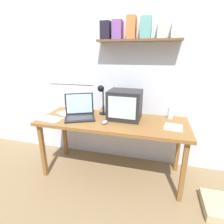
% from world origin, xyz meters
% --- Properties ---
extents(ground_plane, '(12.00, 12.00, 0.00)m').
position_xyz_m(ground_plane, '(0.00, 0.00, 0.00)').
color(ground_plane, olive).
extents(back_wall, '(5.60, 0.24, 2.60)m').
position_xyz_m(back_wall, '(0.00, 0.43, 1.31)').
color(back_wall, silver).
rests_on(back_wall, ground_plane).
extents(corner_desk, '(1.72, 0.65, 0.73)m').
position_xyz_m(corner_desk, '(0.00, 0.00, 0.66)').
color(corner_desk, brown).
rests_on(corner_desk, ground_plane).
extents(crt_monitor, '(0.38, 0.32, 0.34)m').
position_xyz_m(crt_monitor, '(0.13, 0.09, 0.90)').
color(crt_monitor, '#232326').
rests_on(crt_monitor, corner_desk).
extents(laptop, '(0.44, 0.43, 0.27)m').
position_xyz_m(laptop, '(-0.41, 0.01, 0.79)').
color(laptop, black).
rests_on(laptop, corner_desk).
extents(desk_lamp, '(0.11, 0.14, 0.38)m').
position_xyz_m(desk_lamp, '(-0.17, 0.15, 0.98)').
color(desk_lamp, black).
rests_on(desk_lamp, corner_desk).
extents(juice_glass, '(0.06, 0.06, 0.14)m').
position_xyz_m(juice_glass, '(0.66, 0.23, 0.79)').
color(juice_glass, white).
rests_on(juice_glass, corner_desk).
extents(computer_mouse, '(0.06, 0.11, 0.03)m').
position_xyz_m(computer_mouse, '(-0.05, -0.12, 0.74)').
color(computer_mouse, gray).
rests_on(computer_mouse, corner_desk).
extents(open_notebook, '(0.27, 0.26, 0.00)m').
position_xyz_m(open_notebook, '(-0.64, 0.10, 0.73)').
color(open_notebook, silver).
rests_on(open_notebook, corner_desk).
extents(loose_paper_near_laptop, '(0.28, 0.22, 0.00)m').
position_xyz_m(loose_paper_near_laptop, '(-0.71, -0.16, 0.73)').
color(loose_paper_near_laptop, white).
rests_on(loose_paper_near_laptop, corner_desk).
extents(loose_paper_near_monitor, '(0.20, 0.22, 0.00)m').
position_xyz_m(loose_paper_near_monitor, '(0.68, -0.04, 0.73)').
color(loose_paper_near_monitor, white).
rests_on(loose_paper_near_monitor, corner_desk).
extents(floor_cushion, '(0.36, 0.36, 0.09)m').
position_xyz_m(floor_cushion, '(1.19, -0.29, 0.04)').
color(floor_cushion, tan).
rests_on(floor_cushion, ground_plane).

